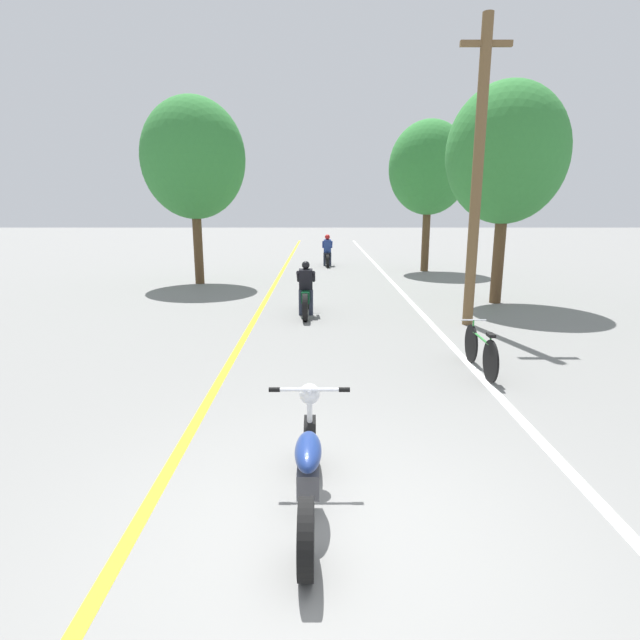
# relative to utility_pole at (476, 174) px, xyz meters

# --- Properties ---
(ground_plane) EXTENTS (120.00, 120.00, 0.00)m
(ground_plane) POSITION_rel_utility_pole_xyz_m (-3.42, -7.71, -3.43)
(ground_plane) COLOR slate
(lane_stripe_center) EXTENTS (0.14, 48.00, 0.01)m
(lane_stripe_center) POSITION_rel_utility_pole_xyz_m (-5.12, 4.55, -3.42)
(lane_stripe_center) COLOR yellow
(lane_stripe_center) RESTS_ON ground
(lane_stripe_edge) EXTENTS (0.14, 48.00, 0.01)m
(lane_stripe_edge) POSITION_rel_utility_pole_xyz_m (-0.85, 4.55, -3.42)
(lane_stripe_edge) COLOR white
(lane_stripe_edge) RESTS_ON ground
(utility_pole) EXTENTS (1.10, 0.24, 6.67)m
(utility_pole) POSITION_rel_utility_pole_xyz_m (0.00, 0.00, 0.00)
(utility_pole) COLOR brown
(utility_pole) RESTS_ON ground
(roadside_tree_right_near) EXTENTS (3.27, 2.95, 6.01)m
(roadside_tree_right_near) POSITION_rel_utility_pole_xyz_m (1.58, 2.70, 0.68)
(roadside_tree_right_near) COLOR #513A23
(roadside_tree_right_near) RESTS_ON ground
(roadside_tree_right_far) EXTENTS (3.30, 2.97, 6.15)m
(roadside_tree_right_far) POSITION_rel_utility_pole_xyz_m (0.98, 9.83, 0.81)
(roadside_tree_right_far) COLOR #513A23
(roadside_tree_right_far) RESTS_ON ground
(roadside_tree_left) EXTENTS (3.56, 3.20, 6.37)m
(roadside_tree_left) POSITION_rel_utility_pole_xyz_m (-7.84, 6.37, 0.88)
(roadside_tree_left) COLOR #513A23
(roadside_tree_left) RESTS_ON ground
(motorcycle_foreground) EXTENTS (0.80, 2.14, 1.01)m
(motorcycle_foreground) POSITION_rel_utility_pole_xyz_m (-3.60, -7.39, -3.00)
(motorcycle_foreground) COLOR black
(motorcycle_foreground) RESTS_ON ground
(motorcycle_rider_lead) EXTENTS (0.50, 2.13, 1.38)m
(motorcycle_rider_lead) POSITION_rel_utility_pole_xyz_m (-3.86, 1.08, -2.91)
(motorcycle_rider_lead) COLOR black
(motorcycle_rider_lead) RESTS_ON ground
(motorcycle_rider_far) EXTENTS (0.50, 2.07, 1.44)m
(motorcycle_rider_far) POSITION_rel_utility_pole_xyz_m (-3.15, 11.78, -2.88)
(motorcycle_rider_far) COLOR black
(motorcycle_rider_far) RESTS_ON ground
(bicycle_parked) EXTENTS (0.44, 1.73, 0.80)m
(bicycle_parked) POSITION_rel_utility_pole_xyz_m (-0.79, -3.43, -3.06)
(bicycle_parked) COLOR black
(bicycle_parked) RESTS_ON ground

